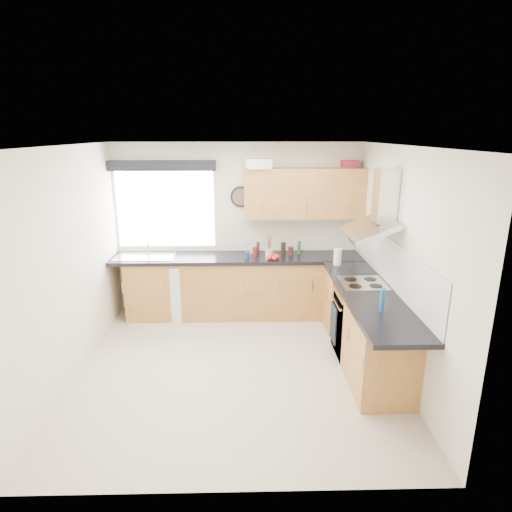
{
  "coord_description": "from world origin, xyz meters",
  "views": [
    {
      "loc": [
        0.13,
        -4.42,
        2.63
      ],
      "look_at": [
        0.25,
        0.85,
        1.1
      ],
      "focal_mm": 30.0,
      "sensor_mm": 36.0,
      "label": 1
    }
  ],
  "objects_px": {
    "extractor_hood": "(377,212)",
    "washing_machine": "(170,289)",
    "upper_cabinets": "(304,193)",
    "oven": "(360,321)"
  },
  "relations": [
    {
      "from": "oven",
      "to": "extractor_hood",
      "type": "relative_size",
      "value": 1.09
    },
    {
      "from": "washing_machine",
      "to": "oven",
      "type": "bearing_deg",
      "value": -9.07
    },
    {
      "from": "washing_machine",
      "to": "upper_cabinets",
      "type": "bearing_deg",
      "value": 20.03
    },
    {
      "from": "upper_cabinets",
      "to": "extractor_hood",
      "type": "bearing_deg",
      "value": -63.87
    },
    {
      "from": "upper_cabinets",
      "to": "washing_machine",
      "type": "bearing_deg",
      "value": -176.92
    },
    {
      "from": "extractor_hood",
      "to": "upper_cabinets",
      "type": "xyz_separation_m",
      "value": [
        -0.65,
        1.33,
        0.03
      ]
    },
    {
      "from": "extractor_hood",
      "to": "washing_machine",
      "type": "relative_size",
      "value": 0.95
    },
    {
      "from": "oven",
      "to": "upper_cabinets",
      "type": "height_order",
      "value": "upper_cabinets"
    },
    {
      "from": "upper_cabinets",
      "to": "washing_machine",
      "type": "distance_m",
      "value": 2.4
    },
    {
      "from": "upper_cabinets",
      "to": "washing_machine",
      "type": "xyz_separation_m",
      "value": [
        -1.95,
        -0.1,
        -1.39
      ]
    }
  ]
}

